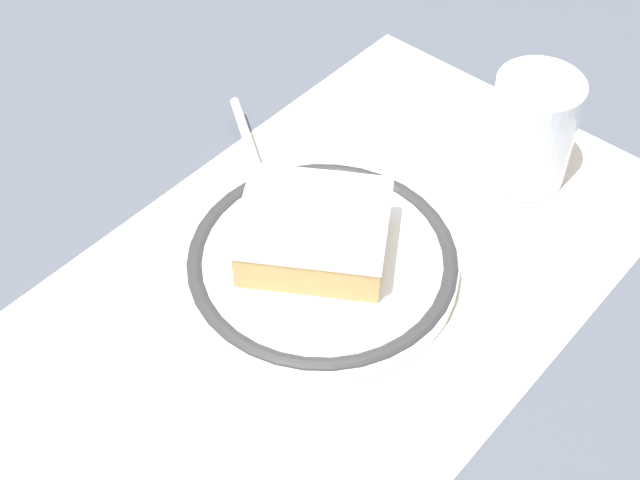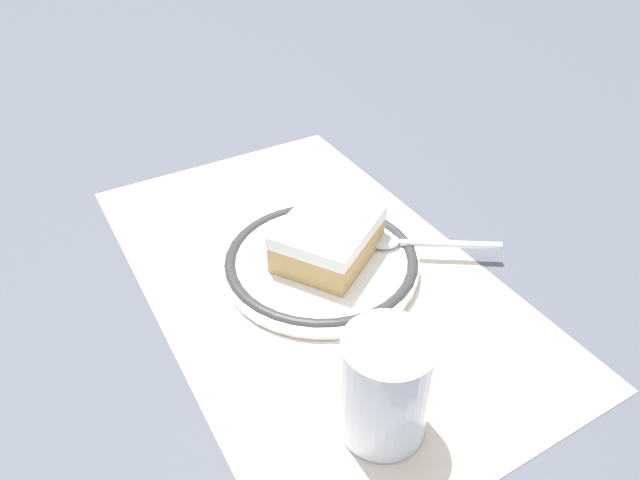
{
  "view_description": "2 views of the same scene",
  "coord_description": "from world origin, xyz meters",
  "px_view_note": "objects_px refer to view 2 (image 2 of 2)",
  "views": [
    {
      "loc": [
        0.3,
        0.25,
        0.48
      ],
      "look_at": [
        0.0,
        -0.01,
        0.04
      ],
      "focal_mm": 50.09,
      "sensor_mm": 36.0,
      "label": 1
    },
    {
      "loc": [
        -0.37,
        0.21,
        0.37
      ],
      "look_at": [
        0.0,
        -0.01,
        0.04
      ],
      "focal_mm": 32.46,
      "sensor_mm": 36.0,
      "label": 2
    }
  ],
  "objects_px": {
    "plate": "(320,261)",
    "spoon": "(408,242)",
    "cake_slice": "(328,238)",
    "napkin": "(304,188)",
    "cup": "(384,392)"
  },
  "relations": [
    {
      "from": "plate",
      "to": "cake_slice",
      "type": "xyz_separation_m",
      "value": [
        -0.0,
        -0.01,
        0.03
      ]
    },
    {
      "from": "cake_slice",
      "to": "spoon",
      "type": "bearing_deg",
      "value": -109.73
    },
    {
      "from": "napkin",
      "to": "cup",
      "type": "bearing_deg",
      "value": 161.1
    },
    {
      "from": "spoon",
      "to": "napkin",
      "type": "xyz_separation_m",
      "value": [
        0.16,
        0.03,
        -0.02
      ]
    },
    {
      "from": "cake_slice",
      "to": "napkin",
      "type": "relative_size",
      "value": 0.96
    },
    {
      "from": "plate",
      "to": "napkin",
      "type": "relative_size",
      "value": 1.44
    },
    {
      "from": "cup",
      "to": "napkin",
      "type": "xyz_separation_m",
      "value": [
        0.31,
        -0.11,
        -0.04
      ]
    },
    {
      "from": "cake_slice",
      "to": "napkin",
      "type": "height_order",
      "value": "cake_slice"
    },
    {
      "from": "plate",
      "to": "spoon",
      "type": "xyz_separation_m",
      "value": [
        -0.03,
        -0.08,
        0.01
      ]
    },
    {
      "from": "plate",
      "to": "spoon",
      "type": "relative_size",
      "value": 1.55
    },
    {
      "from": "cup",
      "to": "napkin",
      "type": "height_order",
      "value": "cup"
    },
    {
      "from": "cup",
      "to": "plate",
      "type": "bearing_deg",
      "value": -16.04
    },
    {
      "from": "cup",
      "to": "cake_slice",
      "type": "bearing_deg",
      "value": -18.41
    },
    {
      "from": "plate",
      "to": "spoon",
      "type": "bearing_deg",
      "value": -109.05
    },
    {
      "from": "plate",
      "to": "spoon",
      "type": "height_order",
      "value": "spoon"
    }
  ]
}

